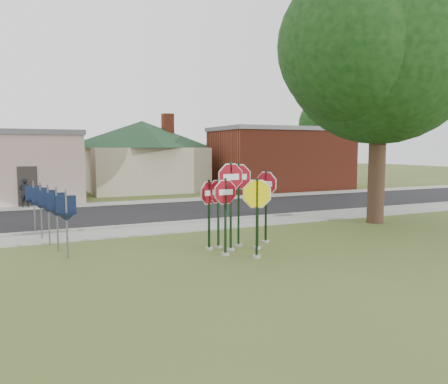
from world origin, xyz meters
name	(u,v)px	position (x,y,z in m)	size (l,w,h in m)	color
ground	(261,260)	(0.00, 0.00, 0.00)	(120.00, 120.00, 0.00)	#415620
sidewalk_near	(194,227)	(0.00, 5.50, 0.03)	(60.00, 1.60, 0.06)	gray
road	(162,212)	(0.00, 10.00, 0.02)	(60.00, 7.00, 0.04)	black
sidewalk_far	(141,202)	(0.00, 14.30, 0.03)	(60.00, 1.60, 0.06)	gray
curb	(186,222)	(0.00, 6.50, 0.07)	(60.00, 0.20, 0.14)	gray
stop_sign_center	(231,192)	(-0.30, 1.41, 1.84)	(1.16, 0.24, 2.87)	gray
stop_sign_yellow	(257,207)	(0.00, 0.28, 1.50)	(1.09, 0.39, 2.44)	gray
stop_sign_left	(225,207)	(-0.71, 0.90, 1.46)	(1.01, 0.24, 2.40)	gray
stop_sign_right	(258,206)	(0.56, 1.26, 1.38)	(0.71, 0.78, 2.28)	gray
stop_sign_back_right	(239,191)	(0.16, 1.80, 1.79)	(1.10, 0.24, 2.82)	gray
stop_sign_back_left	(218,204)	(-0.52, 1.86, 1.42)	(1.02, 0.24, 2.33)	gray
stop_sign_far_right	(266,196)	(1.26, 1.97, 1.59)	(0.49, 1.01, 2.55)	gray
stop_sign_far_left	(209,206)	(-0.87, 1.79, 1.39)	(0.91, 0.49, 2.30)	gray
route_sign_row	(48,208)	(-5.40, 4.50, 1.22)	(1.43, 4.63, 2.00)	#59595E
building_house	(142,142)	(2.00, 22.00, 3.65)	(11.60, 11.60, 6.20)	#B9AE93
building_brick	(281,158)	(12.00, 18.50, 2.40)	(10.20, 6.20, 4.75)	maroon
oak_tree	(381,44)	(7.50, 3.50, 7.43)	(11.83, 11.23, 11.55)	#2F1D15
bg_tree_right	(326,124)	(22.00, 26.00, 5.58)	(5.60, 5.60, 8.40)	#2F1D15
pedestrian	(25,193)	(-6.15, 14.54, 0.83)	(0.56, 0.37, 1.54)	black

